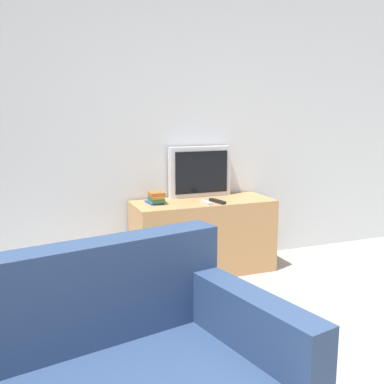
{
  "coord_description": "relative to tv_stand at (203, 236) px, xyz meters",
  "views": [
    {
      "loc": [
        -0.79,
        -0.82,
        1.43
      ],
      "look_at": [
        0.45,
        2.35,
        0.81
      ],
      "focal_mm": 42.0,
      "sensor_mm": 36.0,
      "label": 1
    }
  ],
  "objects": [
    {
      "name": "television",
      "position": [
        0.05,
        0.2,
        0.55
      ],
      "size": [
        0.58,
        0.09,
        0.46
      ],
      "color": "silver",
      "rests_on": "tv_stand"
    },
    {
      "name": "remote_secondary",
      "position": [
        0.08,
        -0.12,
        0.34
      ],
      "size": [
        0.08,
        0.2,
        0.02
      ],
      "rotation": [
        0.0,
        0.0,
        0.21
      ],
      "color": "black",
      "rests_on": "tv_stand"
    },
    {
      "name": "book_stack",
      "position": [
        -0.42,
        0.04,
        0.37
      ],
      "size": [
        0.14,
        0.21,
        0.1
      ],
      "color": "#23478E",
      "rests_on": "tv_stand"
    },
    {
      "name": "wall_back",
      "position": [
        -0.71,
        0.29,
        0.98
      ],
      "size": [
        9.0,
        0.06,
        2.6
      ],
      "color": "silver",
      "rests_on": "ground_plane"
    },
    {
      "name": "tv_stand",
      "position": [
        0.0,
        0.0,
        0.0
      ],
      "size": [
        1.24,
        0.49,
        0.65
      ],
      "color": "tan",
      "rests_on": "ground_plane"
    },
    {
      "name": "remote_on_stand",
      "position": [
        -0.03,
        -0.13,
        0.34
      ],
      "size": [
        0.05,
        0.17,
        0.02
      ],
      "rotation": [
        0.0,
        0.0,
        0.06
      ],
      "color": "#B7B7B7",
      "rests_on": "tv_stand"
    }
  ]
}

